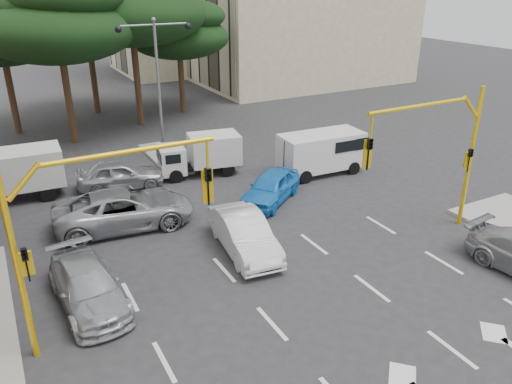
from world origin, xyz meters
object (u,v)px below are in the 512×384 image
(street_lamp_center, at_px, (157,66))
(car_silver_cross_a, at_px, (125,209))
(signal_mast_left, at_px, (83,220))
(car_silver_wagon, at_px, (88,286))
(car_silver_cross_b, at_px, (121,174))
(car_blue_compact, at_px, (271,187))
(box_truck_b, at_px, (200,155))
(car_white_hatch, at_px, (244,234))
(box_truck_a, at_px, (11,176))
(signal_mast_right, at_px, (443,145))
(van_white, at_px, (321,153))

(street_lamp_center, distance_m, car_silver_cross_a, 9.60)
(signal_mast_left, bearing_deg, car_silver_wagon, 88.40)
(street_lamp_center, height_order, car_silver_cross_b, street_lamp_center)
(car_blue_compact, height_order, box_truck_b, box_truck_b)
(signal_mast_left, xyz_separation_m, car_blue_compact, (9.37, 5.98, -3.17))
(car_blue_compact, bearing_deg, car_silver_cross_b, -166.76)
(car_blue_compact, bearing_deg, car_white_hatch, -78.45)
(box_truck_a, bearing_deg, street_lamp_center, -73.54)
(street_lamp_center, relative_size, box_truck_a, 1.58)
(car_white_hatch, bearing_deg, box_truck_a, 134.61)
(signal_mast_left, distance_m, car_silver_wagon, 3.67)
(signal_mast_right, bearing_deg, street_lamp_center, 115.91)
(car_silver_cross_a, height_order, box_truck_a, box_truck_a)
(car_silver_cross_b, bearing_deg, car_silver_cross_a, -179.43)
(car_blue_compact, xyz_separation_m, car_silver_cross_a, (-6.78, 0.74, 0.10))
(street_lamp_center, relative_size, car_silver_cross_b, 1.81)
(box_truck_b, bearing_deg, signal_mast_right, -141.71)
(signal_mast_right, xyz_separation_m, street_lamp_center, (-6.80, 14.01, 1.54))
(street_lamp_center, bearing_deg, car_blue_compact, -72.28)
(car_blue_compact, relative_size, box_truck_b, 0.95)
(car_blue_compact, distance_m, car_silver_cross_b, 7.71)
(signal_mast_left, xyz_separation_m, van_white, (13.63, 7.93, -2.75))
(box_truck_a, distance_m, box_truck_b, 9.27)
(signal_mast_left, distance_m, box_truck_b, 13.65)
(box_truck_a, bearing_deg, car_silver_cross_b, -98.77)
(signal_mast_left, relative_size, car_blue_compact, 1.43)
(car_blue_compact, height_order, box_truck_a, box_truck_a)
(car_silver_cross_a, bearing_deg, car_white_hatch, -134.02)
(signal_mast_left, xyz_separation_m, car_white_hatch, (6.10, 2.40, -3.13))
(car_blue_compact, bearing_deg, van_white, 78.43)
(car_white_hatch, bearing_deg, signal_mast_right, -11.08)
(car_silver_cross_b, bearing_deg, box_truck_b, -79.42)
(car_silver_cross_a, xyz_separation_m, van_white, (11.04, 1.21, 0.32))
(car_blue_compact, relative_size, car_silver_cross_b, 0.98)
(car_blue_compact, distance_m, car_silver_cross_a, 6.82)
(signal_mast_left, bearing_deg, van_white, 30.18)
(van_white, bearing_deg, car_silver_wagon, -62.48)
(signal_mast_left, relative_size, box_truck_b, 1.37)
(car_silver_cross_a, xyz_separation_m, box_truck_b, (5.21, 4.13, 0.27))
(signal_mast_right, xyz_separation_m, car_silver_wagon, (-13.56, 1.77, -3.21))
(signal_mast_right, xyz_separation_m, box_truck_a, (-15.00, 12.01, -2.68))
(car_silver_cross_b, bearing_deg, car_silver_wagon, 172.16)
(signal_mast_right, distance_m, car_silver_cross_a, 13.26)
(car_white_hatch, xyz_separation_m, car_blue_compact, (3.26, 3.58, -0.04))
(car_white_hatch, relative_size, car_silver_wagon, 0.99)
(car_silver_cross_a, distance_m, van_white, 11.11)
(car_blue_compact, height_order, car_silver_wagon, car_blue_compact)
(signal_mast_left, height_order, car_silver_cross_b, signal_mast_left)
(car_silver_wagon, bearing_deg, signal_mast_right, -11.25)
(signal_mast_right, distance_m, box_truck_a, 19.40)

